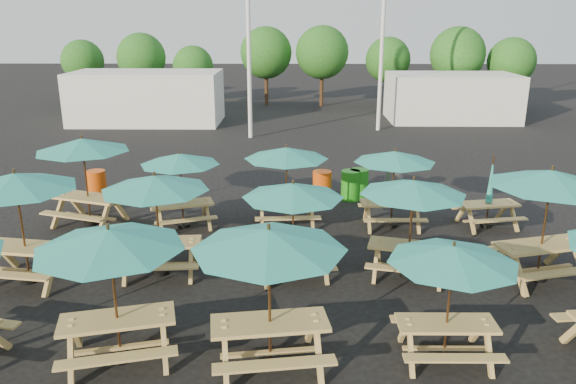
{
  "coord_description": "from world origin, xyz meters",
  "views": [
    {
      "loc": [
        0.19,
        -12.96,
        5.61
      ],
      "look_at": [
        0.0,
        1.5,
        1.1
      ],
      "focal_mm": 35.0,
      "sensor_mm": 36.0,
      "label": 1
    }
  ],
  "objects_px": {
    "picnic_unit_1": "(16,186)",
    "picnic_unit_13": "(550,183)",
    "picnic_unit_4": "(155,187)",
    "waste_bin_1": "(322,186)",
    "picnic_unit_7": "(293,195)",
    "waste_bin_3": "(359,184)",
    "picnic_unit_9": "(453,260)",
    "waste_bin_4": "(394,182)",
    "picnic_unit_3": "(110,245)",
    "picnic_unit_2": "(83,149)",
    "waste_bin_2": "(350,185)",
    "picnic_unit_10": "(413,192)",
    "waste_bin_0": "(97,185)",
    "picnic_unit_8": "(286,157)",
    "picnic_unit_5": "(180,162)",
    "picnic_unit_6": "(269,246)",
    "picnic_unit_14": "(489,198)",
    "picnic_unit_11": "(395,160)"
  },
  "relations": [
    {
      "from": "picnic_unit_7",
      "to": "waste_bin_1",
      "type": "distance_m",
      "value": 5.79
    },
    {
      "from": "picnic_unit_2",
      "to": "waste_bin_2",
      "type": "distance_m",
      "value": 8.1
    },
    {
      "from": "picnic_unit_5",
      "to": "picnic_unit_13",
      "type": "bearing_deg",
      "value": -39.49
    },
    {
      "from": "picnic_unit_4",
      "to": "waste_bin_1",
      "type": "distance_m",
      "value": 6.89
    },
    {
      "from": "picnic_unit_1",
      "to": "waste_bin_1",
      "type": "distance_m",
      "value": 9.11
    },
    {
      "from": "waste_bin_3",
      "to": "waste_bin_1",
      "type": "bearing_deg",
      "value": -167.95
    },
    {
      "from": "picnic_unit_9",
      "to": "waste_bin_4",
      "type": "bearing_deg",
      "value": 85.46
    },
    {
      "from": "picnic_unit_9",
      "to": "picnic_unit_10",
      "type": "relative_size",
      "value": 0.77
    },
    {
      "from": "picnic_unit_4",
      "to": "waste_bin_3",
      "type": "xyz_separation_m",
      "value": [
        5.12,
        5.7,
        -1.58
      ]
    },
    {
      "from": "picnic_unit_5",
      "to": "waste_bin_2",
      "type": "height_order",
      "value": "picnic_unit_5"
    },
    {
      "from": "waste_bin_2",
      "to": "picnic_unit_4",
      "type": "bearing_deg",
      "value": -131.14
    },
    {
      "from": "picnic_unit_8",
      "to": "waste_bin_2",
      "type": "bearing_deg",
      "value": 44.86
    },
    {
      "from": "waste_bin_2",
      "to": "waste_bin_4",
      "type": "bearing_deg",
      "value": 14.48
    },
    {
      "from": "picnic_unit_8",
      "to": "picnic_unit_10",
      "type": "distance_m",
      "value": 4.27
    },
    {
      "from": "picnic_unit_2",
      "to": "picnic_unit_7",
      "type": "relative_size",
      "value": 1.24
    },
    {
      "from": "picnic_unit_1",
      "to": "picnic_unit_10",
      "type": "relative_size",
      "value": 1.03
    },
    {
      "from": "picnic_unit_4",
      "to": "waste_bin_4",
      "type": "bearing_deg",
      "value": 38.2
    },
    {
      "from": "picnic_unit_11",
      "to": "picnic_unit_2",
      "type": "bearing_deg",
      "value": 179.0
    },
    {
      "from": "waste_bin_3",
      "to": "picnic_unit_3",
      "type": "bearing_deg",
      "value": -118.99
    },
    {
      "from": "picnic_unit_3",
      "to": "waste_bin_0",
      "type": "relative_size",
      "value": 3.11
    },
    {
      "from": "picnic_unit_4",
      "to": "waste_bin_3",
      "type": "distance_m",
      "value": 7.83
    },
    {
      "from": "picnic_unit_4",
      "to": "waste_bin_1",
      "type": "relative_size",
      "value": 2.69
    },
    {
      "from": "picnic_unit_9",
      "to": "waste_bin_0",
      "type": "relative_size",
      "value": 2.25
    },
    {
      "from": "waste_bin_3",
      "to": "picnic_unit_8",
      "type": "bearing_deg",
      "value": -132.24
    },
    {
      "from": "picnic_unit_10",
      "to": "waste_bin_0",
      "type": "relative_size",
      "value": 2.92
    },
    {
      "from": "picnic_unit_7",
      "to": "waste_bin_0",
      "type": "distance_m",
      "value": 8.49
    },
    {
      "from": "picnic_unit_14",
      "to": "picnic_unit_11",
      "type": "bearing_deg",
      "value": 170.63
    },
    {
      "from": "picnic_unit_6",
      "to": "picnic_unit_13",
      "type": "distance_m",
      "value": 6.71
    },
    {
      "from": "picnic_unit_14",
      "to": "waste_bin_2",
      "type": "bearing_deg",
      "value": 135.83
    },
    {
      "from": "picnic_unit_5",
      "to": "waste_bin_4",
      "type": "bearing_deg",
      "value": 5.58
    },
    {
      "from": "picnic_unit_9",
      "to": "picnic_unit_6",
      "type": "bearing_deg",
      "value": -176.29
    },
    {
      "from": "picnic_unit_13",
      "to": "waste_bin_2",
      "type": "relative_size",
      "value": 3.31
    },
    {
      "from": "picnic_unit_7",
      "to": "picnic_unit_4",
      "type": "bearing_deg",
      "value": 168.42
    },
    {
      "from": "picnic_unit_6",
      "to": "waste_bin_4",
      "type": "xyz_separation_m",
      "value": [
        3.63,
        9.4,
        -1.69
      ]
    },
    {
      "from": "picnic_unit_4",
      "to": "picnic_unit_9",
      "type": "height_order",
      "value": "picnic_unit_4"
    },
    {
      "from": "picnic_unit_8",
      "to": "picnic_unit_11",
      "type": "bearing_deg",
      "value": -6.36
    },
    {
      "from": "picnic_unit_7",
      "to": "waste_bin_3",
      "type": "distance_m",
      "value": 6.33
    },
    {
      "from": "picnic_unit_14",
      "to": "waste_bin_4",
      "type": "height_order",
      "value": "picnic_unit_14"
    },
    {
      "from": "waste_bin_2",
      "to": "picnic_unit_3",
      "type": "bearing_deg",
      "value": -118.02
    },
    {
      "from": "waste_bin_0",
      "to": "waste_bin_2",
      "type": "relative_size",
      "value": 1.0
    },
    {
      "from": "picnic_unit_9",
      "to": "waste_bin_0",
      "type": "xyz_separation_m",
      "value": [
        -8.91,
        8.71,
        -1.37
      ]
    },
    {
      "from": "picnic_unit_13",
      "to": "waste_bin_3",
      "type": "relative_size",
      "value": 3.31
    },
    {
      "from": "picnic_unit_5",
      "to": "waste_bin_1",
      "type": "bearing_deg",
      "value": 12.69
    },
    {
      "from": "picnic_unit_1",
      "to": "picnic_unit_13",
      "type": "bearing_deg",
      "value": 9.65
    },
    {
      "from": "waste_bin_0",
      "to": "waste_bin_3",
      "type": "xyz_separation_m",
      "value": [
        8.41,
        0.28,
        0.0
      ]
    },
    {
      "from": "picnic_unit_3",
      "to": "picnic_unit_8",
      "type": "bearing_deg",
      "value": 52.85
    },
    {
      "from": "waste_bin_4",
      "to": "picnic_unit_9",
      "type": "bearing_deg",
      "value": -94.07
    },
    {
      "from": "waste_bin_1",
      "to": "picnic_unit_1",
      "type": "bearing_deg",
      "value": -138.99
    },
    {
      "from": "picnic_unit_3",
      "to": "waste_bin_2",
      "type": "distance_m",
      "value": 10.22
    },
    {
      "from": "picnic_unit_6",
      "to": "waste_bin_2",
      "type": "distance_m",
      "value": 9.44
    }
  ]
}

